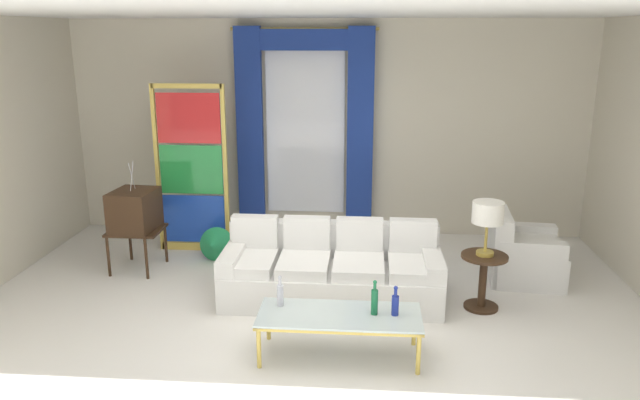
# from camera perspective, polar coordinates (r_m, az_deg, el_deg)

# --- Properties ---
(ground_plane) EXTENTS (16.00, 16.00, 0.00)m
(ground_plane) POSITION_cam_1_polar(r_m,az_deg,el_deg) (6.15, -1.28, -11.71)
(ground_plane) COLOR white
(wall_rear) EXTENTS (8.00, 0.12, 3.00)m
(wall_rear) POSITION_cam_1_polar(r_m,az_deg,el_deg) (8.63, 0.73, 6.71)
(wall_rear) COLOR beige
(wall_rear) RESTS_ON ground
(ceiling_slab) EXTENTS (8.00, 7.60, 0.04)m
(ceiling_slab) POSITION_cam_1_polar(r_m,az_deg,el_deg) (6.28, -0.68, 17.37)
(ceiling_slab) COLOR white
(curtained_window) EXTENTS (2.00, 0.17, 2.70)m
(curtained_window) POSITION_cam_1_polar(r_m,az_deg,el_deg) (8.45, -1.45, 8.18)
(curtained_window) COLOR white
(curtained_window) RESTS_ON ground
(couch_white_long) EXTENTS (2.34, 0.93, 0.86)m
(couch_white_long) POSITION_cam_1_polar(r_m,az_deg,el_deg) (6.65, 1.14, -6.69)
(couch_white_long) COLOR white
(couch_white_long) RESTS_ON ground
(coffee_table) EXTENTS (1.45, 0.59, 0.41)m
(coffee_table) POSITION_cam_1_polar(r_m,az_deg,el_deg) (5.47, 1.84, -10.99)
(coffee_table) COLOR silver
(coffee_table) RESTS_ON ground
(bottle_blue_decanter) EXTENTS (0.06, 0.06, 0.27)m
(bottle_blue_decanter) POSITION_cam_1_polar(r_m,az_deg,el_deg) (5.43, 7.09, -9.65)
(bottle_blue_decanter) COLOR navy
(bottle_blue_decanter) RESTS_ON coffee_table
(bottle_crystal_tall) EXTENTS (0.06, 0.06, 0.32)m
(bottle_crystal_tall) POSITION_cam_1_polar(r_m,az_deg,el_deg) (5.41, 5.15, -9.39)
(bottle_crystal_tall) COLOR #196B3D
(bottle_crystal_tall) RESTS_ON coffee_table
(bottle_amber_squat) EXTENTS (0.06, 0.06, 0.29)m
(bottle_amber_squat) POSITION_cam_1_polar(r_m,az_deg,el_deg) (5.57, -3.77, -8.79)
(bottle_amber_squat) COLOR silver
(bottle_amber_squat) RESTS_ON coffee_table
(vintage_tv) EXTENTS (0.62, 0.64, 1.35)m
(vintage_tv) POSITION_cam_1_polar(r_m,az_deg,el_deg) (7.62, -17.04, -1.10)
(vintage_tv) COLOR #382314
(vintage_tv) RESTS_ON ground
(armchair_white) EXTENTS (0.89, 0.88, 0.80)m
(armchair_white) POSITION_cam_1_polar(r_m,az_deg,el_deg) (7.51, 18.33, -5.00)
(armchair_white) COLOR white
(armchair_white) RESTS_ON ground
(stained_glass_divider) EXTENTS (0.95, 0.05, 2.20)m
(stained_glass_divider) POSITION_cam_1_polar(r_m,az_deg,el_deg) (8.04, -11.98, 2.52)
(stained_glass_divider) COLOR gold
(stained_glass_divider) RESTS_ON ground
(peacock_figurine) EXTENTS (0.44, 0.60, 0.50)m
(peacock_figurine) POSITION_cam_1_polar(r_m,az_deg,el_deg) (7.77, -9.88, -4.27)
(peacock_figurine) COLOR beige
(peacock_figurine) RESTS_ON ground
(round_side_table) EXTENTS (0.48, 0.48, 0.59)m
(round_side_table) POSITION_cam_1_polar(r_m,az_deg,el_deg) (6.59, 15.08, -6.97)
(round_side_table) COLOR #382314
(round_side_table) RESTS_ON ground
(table_lamp_brass) EXTENTS (0.32, 0.32, 0.57)m
(table_lamp_brass) POSITION_cam_1_polar(r_m,az_deg,el_deg) (6.37, 15.50, -1.36)
(table_lamp_brass) COLOR #B29338
(table_lamp_brass) RESTS_ON round_side_table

